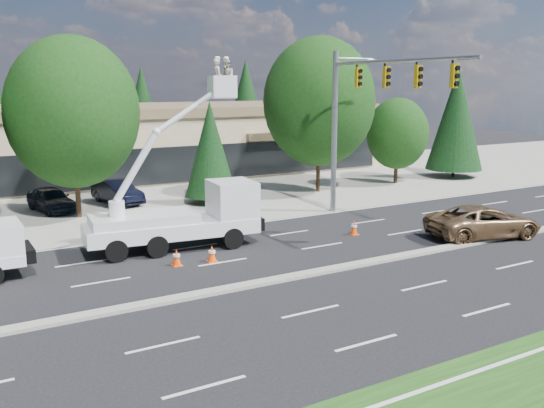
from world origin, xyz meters
TOP-DOWN VIEW (x-y plane):
  - ground at (0.00, 0.00)m, footprint 140.00×140.00m
  - concrete_apron at (0.00, 20.00)m, footprint 140.00×22.00m
  - road_median at (0.00, 0.00)m, footprint 120.00×0.55m
  - strip_mall at (0.00, 29.97)m, footprint 50.40×15.40m
  - tree_front_d at (-3.00, 15.00)m, footprint 7.05×7.05m
  - tree_front_e at (5.00, 15.00)m, footprint 3.16×3.16m
  - tree_front_f at (13.00, 15.00)m, footprint 7.45×7.45m
  - tree_front_g at (20.00, 15.00)m, footprint 4.51×4.51m
  - tree_front_h at (26.00, 15.00)m, footprint 4.35×4.35m
  - tree_back_c at (10.00, 42.00)m, footprint 4.57×4.57m
  - tree_back_d at (22.00, 42.00)m, footprint 5.02×5.02m
  - signal_mast at (10.03, 7.04)m, footprint 2.76×10.16m
  - bucket_truck at (-0.26, 6.11)m, footprint 7.77×3.18m
  - traffic_cone_b at (-1.80, 3.74)m, footprint 0.40×0.40m
  - traffic_cone_c at (-0.34, 3.52)m, footprint 0.40×0.40m
  - traffic_cone_d at (7.56, 4.16)m, footprint 0.40×0.40m
  - minivan at (12.55, 0.60)m, footprint 5.95×3.74m
  - parked_car_west at (-3.96, 17.44)m, footprint 2.44×4.43m
  - parked_car_east at (0.00, 17.79)m, footprint 2.30×4.50m

SIDE VIEW (x-z plane):
  - ground at x=0.00m, z-range 0.00..0.00m
  - concrete_apron at x=0.00m, z-range 0.00..0.01m
  - road_median at x=0.00m, z-range 0.00..0.12m
  - traffic_cone_b at x=-1.80m, z-range -0.01..0.69m
  - traffic_cone_c at x=-0.34m, z-range -0.01..0.69m
  - traffic_cone_d at x=7.56m, z-range -0.01..0.69m
  - parked_car_east at x=0.00m, z-range 0.00..1.42m
  - parked_car_west at x=-3.96m, z-range 0.00..1.43m
  - minivan at x=12.55m, z-range 0.00..1.53m
  - bucket_truck at x=-0.26m, z-range -2.40..5.98m
  - strip_mall at x=0.00m, z-range 0.08..5.58m
  - tree_front_e at x=5.00m, z-range 0.22..6.44m
  - tree_front_g at x=20.00m, z-range 0.53..6.79m
  - tree_front_h at x=26.00m, z-range 0.31..8.88m
  - tree_back_c at x=10.00m, z-range 0.33..9.33m
  - tree_back_d at x=22.00m, z-range 0.36..10.26m
  - tree_front_d at x=-3.00m, z-range 0.83..10.62m
  - tree_front_f at x=13.00m, z-range 0.88..11.22m
  - signal_mast at x=10.03m, z-range 1.56..10.56m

